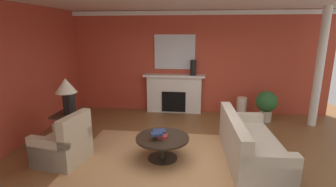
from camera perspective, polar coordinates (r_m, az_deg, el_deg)
ground_plane at (r=5.10m, az=4.53°, el=-13.94°), size 9.26×9.26×0.00m
wall_fireplace at (r=7.54m, az=5.64°, el=6.97°), size 7.72×0.12×2.95m
wall_window at (r=6.17m, az=-31.00°, el=3.52°), size 0.12×6.43×2.95m
crown_moulding at (r=7.43m, az=5.90°, el=17.66°), size 7.72×0.08×0.12m
area_rug at (r=4.99m, az=-1.24°, el=-14.45°), size 3.32×2.51×0.01m
fireplace at (r=7.53m, az=1.38°, el=-0.22°), size 1.80×0.35×1.14m
mantel_mirror at (r=7.45m, az=1.52°, el=9.35°), size 1.18×0.04×1.00m
sofa at (r=5.04m, az=17.77°, el=-11.17°), size 1.00×2.14×0.85m
armchair_near_window at (r=5.14m, az=-22.44°, el=-10.98°), size 0.92×0.92×0.95m
coffee_table at (r=4.85m, az=-1.26°, el=-11.02°), size 1.00×1.00×0.45m
side_table at (r=5.79m, az=-21.27°, el=-7.05°), size 0.56×0.56×0.70m
table_lamp at (r=5.57m, az=-22.01°, el=0.92°), size 0.44×0.44×0.75m
vase_mantel_right at (r=7.30m, az=5.70°, el=5.82°), size 0.17×0.17×0.44m
vase_tall_corner at (r=7.39m, az=16.23°, el=-3.08°), size 0.27×0.27×0.58m
vase_on_side_table at (r=5.47m, az=-20.94°, el=-2.45°), size 0.17×0.17×0.45m
book_red_cover at (r=4.77m, az=-1.22°, el=-9.59°), size 0.18×0.19×0.05m
book_art_folio at (r=4.87m, az=-2.02°, el=-8.50°), size 0.30×0.26×0.04m
book_small_novel at (r=4.65m, az=-2.61°, el=-9.09°), size 0.25×0.22×0.04m
potted_plant at (r=7.25m, az=21.29°, el=-2.15°), size 0.56×0.56×0.83m
column_white at (r=7.31m, az=30.95°, el=4.85°), size 0.20×0.20×2.95m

